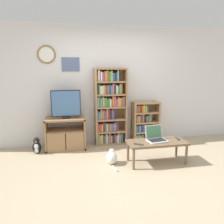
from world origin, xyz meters
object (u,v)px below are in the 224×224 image
Objects in this scene: remote_near_laptop at (177,138)px; cat at (112,157)px; coffee_table at (157,144)px; penguin_figurine at (37,146)px; tv_stand at (66,133)px; television at (66,104)px; remote_far_from_laptop at (139,144)px; laptop at (156,137)px; bookshelf_tall at (109,107)px; bookshelf_short at (144,123)px.

remote_near_laptop is 0.36× the size of cat.
coffee_table is 3.18× the size of penguin_figurine.
tv_stand is at bearing 16.26° from penguin_figurine.
television is 1.75m from remote_far_from_laptop.
tv_stand is at bearing 143.03° from cat.
remote_far_from_laptop reaches higher than coffee_table.
television reaches higher than tv_stand.
laptop reaches higher than coffee_table.
coffee_table is 6.87× the size of remote_far_from_laptop.
television is at bearing -17.34° from remote_near_laptop.
television is 1.99m from coffee_table.
bookshelf_tall reaches higher than television.
television is at bearing -14.26° from tv_stand.
tv_stand is 1.25m from cat.
remote_near_laptop is 1.27m from cat.
penguin_figurine is (-2.62, 0.81, -0.26)m from remote_near_laptop.
tv_stand is 5.01× the size of remote_near_laptop.
laptop is (0.65, -1.11, -0.37)m from bookshelf_tall.
tv_stand is 1.69m from remote_far_from_laptop.
remote_near_laptop is 1.07× the size of remote_far_from_laptop.
coffee_table is 2.72× the size of laptop.
television is 1.47m from cat.
penguin_figurine is (-1.54, -0.30, -0.69)m from bookshelf_tall.
remote_far_from_laptop is at bearing -113.00° from bookshelf_short.
laptop is at bearing 91.45° from coffee_table.
tv_stand is 1.38× the size of television.
coffee_table is at bearing -60.74° from bookshelf_tall.
television reaches higher than bookshelf_short.
coffee_table is 2.37m from penguin_figurine.
laptop is 2.53× the size of remote_far_from_laptop.
television is 0.64× the size of bookshelf_short.
bookshelf_short is at bearing 82.26° from coffee_table.
cat is at bearing 172.17° from coffee_table.
laptop is 2.35× the size of remote_near_laptop.
coffee_table is at bearing -97.65° from laptop.
tv_stand is at bearing -176.09° from bookshelf_short.
television is 1.82m from bookshelf_short.
tv_stand is 1.81× the size of cat.
penguin_figurine is (-2.35, -0.29, -0.30)m from bookshelf_short.
laptop is (1.62, -0.98, 0.14)m from tv_stand.
tv_stand is 2.27m from remote_near_laptop.
television reaches higher than laptop.
bookshelf_tall is at bearing -130.16° from remote_far_from_laptop.
cat is at bearing -48.73° from tv_stand.
remote_near_laptop reaches higher than coffee_table.
tv_stand is at bearing 139.68° from laptop.
laptop reaches higher than remote_far_from_laptop.
penguin_figurine is at bearing -80.60° from remote_far_from_laptop.
bookshelf_short is at bearing 7.01° from penguin_figurine.
bookshelf_short reaches higher than coffee_table.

